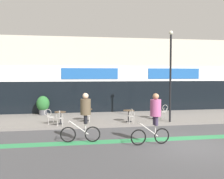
# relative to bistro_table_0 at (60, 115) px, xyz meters

# --- Properties ---
(ground_plane) EXTENTS (120.00, 120.00, 0.00)m
(ground_plane) POSITION_rel_bistro_table_0_xyz_m (5.58, -5.54, -0.64)
(ground_plane) COLOR #424244
(sidewalk_slab) EXTENTS (40.00, 5.50, 0.12)m
(sidewalk_slab) POSITION_rel_bistro_table_0_xyz_m (5.58, 1.71, -0.58)
(sidewalk_slab) COLOR slate
(sidewalk_slab) RESTS_ON ground
(storefront_facade) EXTENTS (40.00, 4.06, 5.92)m
(storefront_facade) POSITION_rel_bistro_table_0_xyz_m (5.58, 6.43, 2.30)
(storefront_facade) COLOR beige
(storefront_facade) RESTS_ON ground
(bike_lane_stripe) EXTENTS (36.00, 0.70, 0.01)m
(bike_lane_stripe) POSITION_rel_bistro_table_0_xyz_m (5.58, -4.09, -0.64)
(bike_lane_stripe) COLOR #2D844C
(bike_lane_stripe) RESTS_ON ground
(bistro_table_0) EXTENTS (0.68, 0.68, 0.73)m
(bistro_table_0) POSITION_rel_bistro_table_0_xyz_m (0.00, 0.00, 0.00)
(bistro_table_0) COLOR black
(bistro_table_0) RESTS_ON sidewalk_slab
(bistro_table_1) EXTENTS (0.75, 0.75, 0.75)m
(bistro_table_1) POSITION_rel_bistro_table_0_xyz_m (1.61, 0.84, 0.02)
(bistro_table_1) COLOR black
(bistro_table_1) RESTS_ON sidewalk_slab
(bistro_table_2) EXTENTS (0.69, 0.69, 0.72)m
(bistro_table_2) POSITION_rel_bistro_table_0_xyz_m (4.17, 0.04, -0.01)
(bistro_table_2) COLOR black
(bistro_table_2) RESTS_ON sidewalk_slab
(bistro_table_3) EXTENTS (0.70, 0.70, 0.73)m
(bistro_table_3) POSITION_rel_bistro_table_0_xyz_m (6.18, 0.89, 0.00)
(bistro_table_3) COLOR black
(bistro_table_3) RESTS_ON sidewalk_slab
(cafe_chair_0_near) EXTENTS (0.44, 0.59, 0.90)m
(cafe_chair_0_near) POSITION_rel_bistro_table_0_xyz_m (-0.01, -0.63, -0.00)
(cafe_chair_0_near) COLOR #B7B2AD
(cafe_chair_0_near) RESTS_ON sidewalk_slab
(cafe_chair_0_side) EXTENTS (0.58, 0.42, 0.90)m
(cafe_chair_0_side) POSITION_rel_bistro_table_0_xyz_m (-0.63, -0.00, -0.00)
(cafe_chair_0_side) COLOR #B7B2AD
(cafe_chair_0_side) RESTS_ON sidewalk_slab
(cafe_chair_1_near) EXTENTS (0.41, 0.58, 0.90)m
(cafe_chair_1_near) POSITION_rel_bistro_table_0_xyz_m (1.61, 0.21, -0.00)
(cafe_chair_1_near) COLOR #B7B2AD
(cafe_chair_1_near) RESTS_ON sidewalk_slab
(cafe_chair_2_near) EXTENTS (0.44, 0.59, 0.90)m
(cafe_chair_2_near) POSITION_rel_bistro_table_0_xyz_m (4.18, -0.59, -0.00)
(cafe_chair_2_near) COLOR #B7B2AD
(cafe_chair_2_near) RESTS_ON sidewalk_slab
(cafe_chair_3_near) EXTENTS (0.43, 0.59, 0.90)m
(cafe_chair_3_near) POSITION_rel_bistro_table_0_xyz_m (6.19, 0.26, -0.00)
(cafe_chair_3_near) COLOR #B7B2AD
(cafe_chair_3_near) RESTS_ON sidewalk_slab
(cafe_chair_3_side) EXTENTS (0.60, 0.45, 0.90)m
(cafe_chair_3_side) POSITION_rel_bistro_table_0_xyz_m (6.81, 0.90, -0.00)
(cafe_chair_3_side) COLOR #B7B2AD
(cafe_chair_3_side) RESTS_ON sidewalk_slab
(planter_pot) EXTENTS (0.93, 0.93, 1.37)m
(planter_pot) POSITION_rel_bistro_table_0_xyz_m (-1.32, 3.87, 0.21)
(planter_pot) COLOR #4C4C51
(planter_pot) RESTS_ON sidewalk_slab
(lamp_post) EXTENTS (0.26, 0.26, 5.59)m
(lamp_post) POSITION_rel_bistro_table_0_xyz_m (6.68, -0.45, 2.69)
(lamp_post) COLOR black
(lamp_post) RESTS_ON sidewalk_slab
(cyclist_0) EXTENTS (1.79, 0.54, 2.24)m
(cyclist_0) POSITION_rel_bistro_table_0_xyz_m (4.14, -4.87, 0.68)
(cyclist_0) COLOR black
(cyclist_0) RESTS_ON ground
(cyclist_1) EXTENTS (1.81, 0.57, 2.23)m
(cyclist_1) POSITION_rel_bistro_table_0_xyz_m (1.16, -3.97, 0.66)
(cyclist_1) COLOR black
(cyclist_1) RESTS_ON ground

